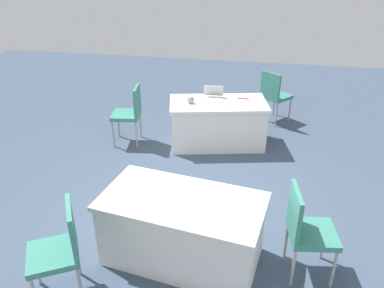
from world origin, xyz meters
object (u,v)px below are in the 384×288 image
at_px(table_foreground, 218,123).
at_px(chair_tucked_left, 306,227).
at_px(laptop_silver, 213,97).
at_px(table_mid_right, 183,229).
at_px(chair_near_front, 130,111).
at_px(scissors_red, 243,99).
at_px(chair_back_row, 274,93).
at_px(yarn_ball, 191,100).
at_px(chair_by_pillar, 60,247).

relative_size(table_foreground, chair_tucked_left, 1.73).
bearing_deg(laptop_silver, chair_tucked_left, 111.11).
relative_size(table_mid_right, chair_near_front, 1.77).
bearing_deg(scissors_red, table_foreground, 28.84).
relative_size(table_mid_right, laptop_silver, 5.08).
xyz_separation_m(chair_back_row, scissors_red, (0.51, 0.88, 0.19)).
bearing_deg(table_foreground, chair_near_front, 8.81).
bearing_deg(chair_near_front, chair_back_row, -68.14).
bearing_deg(chair_near_front, table_foreground, -89.15).
relative_size(chair_tucked_left, laptop_silver, 2.86).
xyz_separation_m(chair_near_front, chair_tucked_left, (-2.59, 2.42, -0.00)).
relative_size(laptop_silver, scissors_red, 1.87).
bearing_deg(chair_back_row, chair_tucked_left, -44.79).
relative_size(table_mid_right, scissors_red, 9.51).
distance_m(chair_back_row, laptop_silver, 1.41).
distance_m(chair_near_front, laptop_silver, 1.36).
height_order(chair_tucked_left, scissors_red, chair_tucked_left).
relative_size(table_mid_right, yarn_ball, 14.90).
bearing_deg(chair_tucked_left, chair_back_row, 176.53).
bearing_deg(yarn_ball, laptop_silver, -142.76).
bearing_deg(laptop_silver, chair_back_row, -139.14).
xyz_separation_m(table_mid_right, chair_back_row, (-0.89, -3.77, 0.18)).
bearing_deg(chair_by_pillar, yarn_ball, -39.61).
bearing_deg(chair_by_pillar, table_foreground, -46.10).
distance_m(chair_near_front, chair_by_pillar, 3.14).
bearing_deg(chair_by_pillar, laptop_silver, -44.03).
distance_m(chair_back_row, yarn_ball, 1.81).
bearing_deg(table_foreground, chair_back_row, -129.00).
distance_m(chair_by_pillar, yarn_ball, 3.25).
distance_m(table_mid_right, chair_by_pillar, 1.19).
height_order(table_foreground, chair_back_row, chair_back_row).
height_order(table_foreground, chair_near_front, chair_near_front).
xyz_separation_m(chair_by_pillar, chair_back_row, (-1.86, -4.42, -0.00)).
xyz_separation_m(table_mid_right, laptop_silver, (0.09, -2.78, 0.41)).
bearing_deg(laptop_silver, table_mid_right, 87.90).
relative_size(laptop_silver, yarn_ball, 2.93).
xyz_separation_m(chair_near_front, chair_back_row, (-2.29, -1.31, -0.01)).
bearing_deg(table_foreground, laptop_silver, -47.46).
bearing_deg(table_mid_right, chair_tucked_left, -178.52).
relative_size(chair_by_pillar, scissors_red, 5.36).
bearing_deg(table_mid_right, table_foreground, -90.15).
distance_m(table_foreground, chair_by_pillar, 3.47).
bearing_deg(chair_by_pillar, chair_near_front, -21.92).
xyz_separation_m(table_foreground, laptop_silver, (0.10, -0.11, 0.41)).
distance_m(table_foreground, chair_tucked_left, 2.90).
bearing_deg(scissors_red, chair_tucked_left, 104.88).
bearing_deg(yarn_ball, scissors_red, -156.38).
height_order(chair_tucked_left, yarn_ball, chair_tucked_left).
height_order(chair_by_pillar, scissors_red, chair_by_pillar).
distance_m(chair_by_pillar, scissors_red, 3.80).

